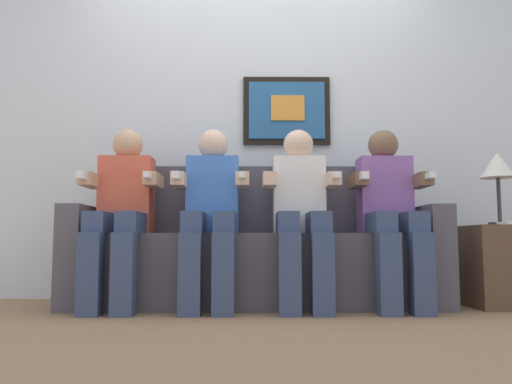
% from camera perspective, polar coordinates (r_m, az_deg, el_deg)
% --- Properties ---
extents(ground_plane, '(6.13, 6.13, 0.00)m').
position_cam_1_polar(ground_plane, '(2.99, 0.03, -13.19)').
color(ground_plane, '#8C6B4C').
extents(back_wall_assembly, '(4.71, 0.10, 2.60)m').
position_cam_1_polar(back_wall_assembly, '(3.83, 0.00, 8.09)').
color(back_wall_assembly, silver).
rests_on(back_wall_assembly, ground_plane).
extents(couch, '(2.31, 0.58, 0.90)m').
position_cam_1_polar(couch, '(3.29, -0.03, -7.04)').
color(couch, '#514C56').
rests_on(couch, ground_plane).
extents(person_leftmost, '(0.46, 0.56, 1.11)m').
position_cam_1_polar(person_leftmost, '(3.22, -14.60, -1.67)').
color(person_leftmost, '#D8593F').
rests_on(person_leftmost, ground_plane).
extents(person_left_center, '(0.46, 0.56, 1.11)m').
position_cam_1_polar(person_left_center, '(3.14, -4.96, -1.72)').
color(person_left_center, '#3F72CC').
rests_on(person_left_center, ground_plane).
extents(person_right_center, '(0.46, 0.56, 1.11)m').
position_cam_1_polar(person_right_center, '(3.14, 4.95, -1.74)').
color(person_right_center, white).
rests_on(person_right_center, ground_plane).
extents(person_rightmost, '(0.46, 0.56, 1.11)m').
position_cam_1_polar(person_rightmost, '(3.24, 14.53, -1.68)').
color(person_rightmost, '#8C59A5').
rests_on(person_rightmost, ground_plane).
extents(side_table_right, '(0.40, 0.40, 0.50)m').
position_cam_1_polar(side_table_right, '(3.54, 25.43, -7.41)').
color(side_table_right, brown).
rests_on(side_table_right, ground_plane).
extents(table_lamp, '(0.22, 0.22, 0.46)m').
position_cam_1_polar(table_lamp, '(3.59, 25.09, 2.35)').
color(table_lamp, '#333338').
rests_on(table_lamp, side_table_right).
extents(spare_remote_on_table, '(0.04, 0.13, 0.02)m').
position_cam_1_polar(spare_remote_on_table, '(3.44, 25.73, -3.13)').
color(spare_remote_on_table, white).
rests_on(spare_remote_on_table, side_table_right).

